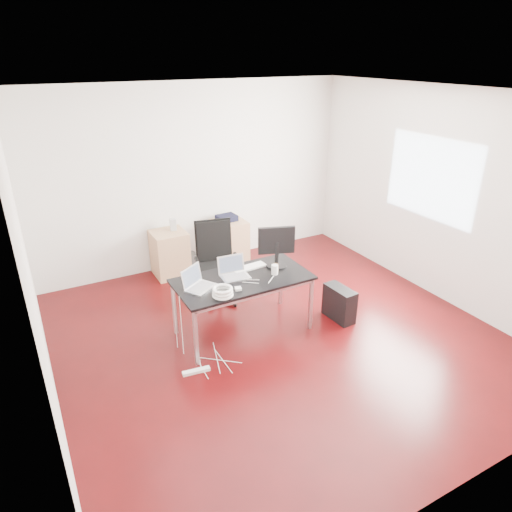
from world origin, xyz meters
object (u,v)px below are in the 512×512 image
office_chair (216,258)px  desk (243,282)px  filing_cabinet_left (170,253)px  filing_cabinet_right (229,241)px  pc_tower (339,303)px

office_chair → desk: bearing=-81.5°
desk → filing_cabinet_left: bearing=98.0°
office_chair → filing_cabinet_left: 1.09m
desk → office_chair: size_ratio=1.48×
office_chair → filing_cabinet_right: bearing=68.8°
filing_cabinet_right → pc_tower: bearing=-78.1°
filing_cabinet_left → pc_tower: 2.71m
desk → filing_cabinet_right: desk is taller
filing_cabinet_right → filing_cabinet_left: bearing=180.0°
desk → filing_cabinet_right: bearing=69.1°
desk → filing_cabinet_left: 1.97m
filing_cabinet_left → filing_cabinet_right: same height
filing_cabinet_left → pc_tower: bearing=-56.7°
office_chair → filing_cabinet_right: office_chair is taller
desk → filing_cabinet_left: size_ratio=2.29×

